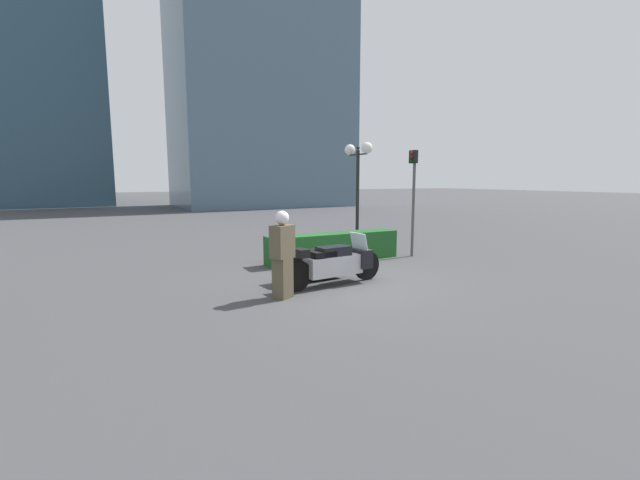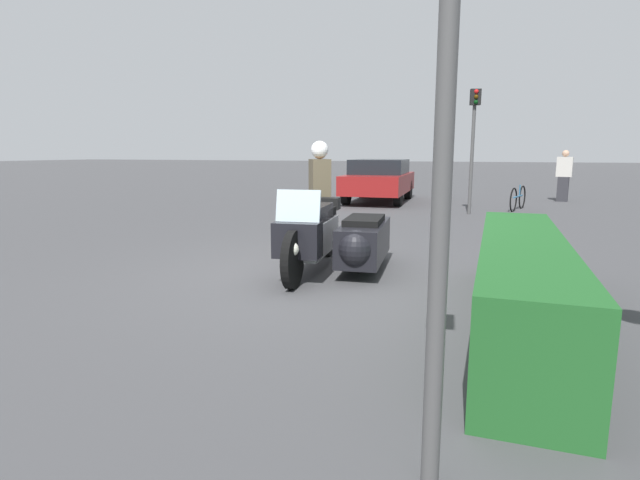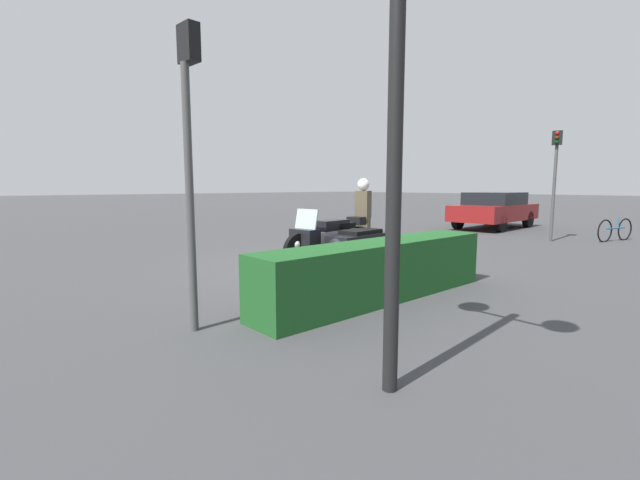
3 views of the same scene
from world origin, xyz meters
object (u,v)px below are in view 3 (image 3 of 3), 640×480
object	(u,v)px
parked_car_background	(494,209)
police_motorcycle	(343,242)
officer_rider	(363,214)
traffic_light_far	(555,169)
bicycle_parked	(615,230)
hedge_bush_curbside	(379,271)
traffic_light_near	(190,134)

from	to	relation	value
parked_car_background	police_motorcycle	bearing A→B (deg)	-173.24
police_motorcycle	officer_rider	bearing A→B (deg)	-157.81
officer_rider	parked_car_background	world-z (taller)	officer_rider
traffic_light_far	bicycle_parked	distance (m)	2.65
traffic_light_far	bicycle_parked	bearing A→B (deg)	125.30
hedge_bush_curbside	parked_car_background	bearing A→B (deg)	-161.04
police_motorcycle	hedge_bush_curbside	bearing A→B (deg)	50.62
officer_rider	parked_car_background	distance (m)	8.43
traffic_light_near	hedge_bush_curbside	bearing A→B (deg)	-15.44
parked_car_background	bicycle_parked	bearing A→B (deg)	-106.35
police_motorcycle	bicycle_parked	xyz separation A→B (m)	(-8.79, 2.64, -0.16)
hedge_bush_curbside	parked_car_background	distance (m)	12.00
police_motorcycle	traffic_light_near	bearing A→B (deg)	17.52
bicycle_parked	police_motorcycle	bearing A→B (deg)	-1.17
traffic_light_far	traffic_light_near	bearing A→B (deg)	-13.12
traffic_light_near	bicycle_parked	distance (m)	13.05
traffic_light_near	parked_car_background	world-z (taller)	traffic_light_near
police_motorcycle	bicycle_parked	size ratio (longest dim) A/B	1.66
hedge_bush_curbside	traffic_light_near	xyz separation A→B (m)	(2.58, -0.51, 1.78)
parked_car_background	traffic_light_near	bearing A→B (deg)	-168.94
bicycle_parked	traffic_light_far	bearing A→B (deg)	-24.19
traffic_light_far	police_motorcycle	bearing A→B (deg)	-25.79
police_motorcycle	officer_rider	world-z (taller)	officer_rider
hedge_bush_curbside	police_motorcycle	bearing A→B (deg)	-123.58
traffic_light_near	parked_car_background	distance (m)	14.40
police_motorcycle	traffic_light_far	xyz separation A→B (m)	(-7.29, 1.39, 1.64)
traffic_light_near	parked_car_background	bearing A→B (deg)	9.44
police_motorcycle	bicycle_parked	world-z (taller)	police_motorcycle
hedge_bush_curbside	traffic_light_near	size ratio (longest dim) A/B	1.26
parked_car_background	bicycle_parked	xyz separation A→B (m)	(1.04, 4.26, -0.41)
hedge_bush_curbside	bicycle_parked	bearing A→B (deg)	177.99
hedge_bush_curbside	officer_rider	bearing A→B (deg)	-134.18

